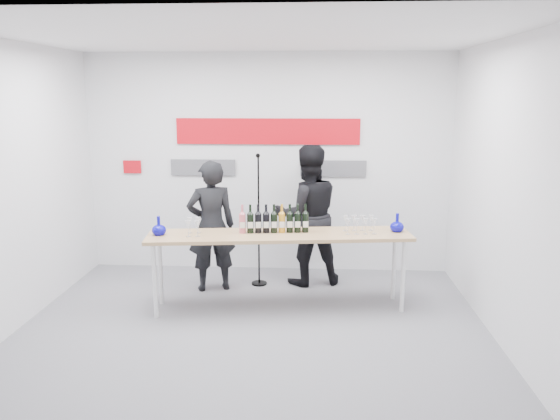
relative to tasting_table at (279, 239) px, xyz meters
The scene contains 12 objects.
ground 1.01m from the tasting_table, 115.27° to the right, with size 5.00×5.00×0.00m, color slate.
back_wall 1.64m from the tasting_table, 99.64° to the left, with size 5.00×0.04×3.00m, color silver.
signage 1.77m from the tasting_table, 101.97° to the left, with size 3.38×0.02×0.79m.
tasting_table is the anchor object (origin of this frame).
wine_bottles 0.25m from the tasting_table, 144.93° to the left, with size 0.80×0.17×0.33m.
decanter_left 1.37m from the tasting_table, behind, with size 0.16×0.16×0.21m, color #0A089C, non-canonical shape.
decanter_right 1.37m from the tasting_table, ahead, with size 0.16×0.16×0.21m, color #0A089C, non-canonical shape.
glasses_left 0.98m from the tasting_table, behind, with size 0.18×0.23×0.18m.
glasses_right 0.93m from the tasting_table, ahead, with size 0.38×0.26×0.18m.
presenter_left 1.06m from the tasting_table, 147.38° to the left, with size 0.61×0.40×1.66m, color black.
presenter_right 0.95m from the tasting_table, 70.92° to the left, with size 0.89×0.69×1.83m, color black.
mic_stand 0.89m from the tasting_table, 111.99° to the left, with size 0.20×0.20×1.73m.
Camera 1 is at (0.61, -5.46, 2.47)m, focal length 35.00 mm.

